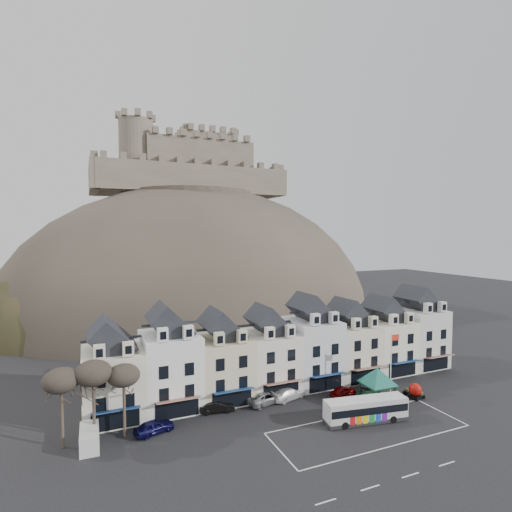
{
  "coord_description": "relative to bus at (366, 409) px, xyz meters",
  "views": [
    {
      "loc": [
        -26.5,
        -33.34,
        21.85
      ],
      "look_at": [
        -1.81,
        24.0,
        18.16
      ],
      "focal_mm": 28.0,
      "sensor_mm": 36.0,
      "label": 1
    }
  ],
  "objects": [
    {
      "name": "ground",
      "position": [
        -2.87,
        -2.84,
        -1.52
      ],
      "size": [
        300.0,
        300.0,
        0.0
      ],
      "primitive_type": "plane",
      "color": "black",
      "rests_on": "ground"
    },
    {
      "name": "car_maroon",
      "position": [
        1.93,
        7.08,
        -0.84
      ],
      "size": [
        4.25,
        2.56,
        1.36
      ],
      "primitive_type": "imported",
      "rotation": [
        0.0,
        0.0,
        1.83
      ],
      "color": "#5D0505",
      "rests_on": "ground"
    },
    {
      "name": "castle_hill",
      "position": [
        -1.62,
        66.11,
        -1.41
      ],
      "size": [
        100.0,
        76.0,
        68.0
      ],
      "color": "#3B372E",
      "rests_on": "ground"
    },
    {
      "name": "planter_east",
      "position": [
        10.13,
        4.11,
        -1.06
      ],
      "size": [
        0.98,
        0.67,
        0.95
      ],
      "rotation": [
        0.0,
        0.0,
        0.06
      ],
      "color": "black",
      "rests_on": "ground"
    },
    {
      "name": "townhouse_terrace",
      "position": [
        -2.72,
        13.13,
        3.78
      ],
      "size": [
        54.4,
        9.35,
        11.8
      ],
      "color": "white",
      "rests_on": "ground"
    },
    {
      "name": "car_silver",
      "position": [
        -8.47,
        9.16,
        -0.77
      ],
      "size": [
        5.73,
        3.73,
        1.49
      ],
      "primitive_type": "imported",
      "rotation": [
        0.0,
        0.0,
        1.83
      ],
      "color": "#929398",
      "rests_on": "ground"
    },
    {
      "name": "car_white",
      "position": [
        -5.27,
        9.16,
        -0.76
      ],
      "size": [
        5.63,
        3.46,
        1.52
      ],
      "primitive_type": "imported",
      "rotation": [
        0.0,
        0.0,
        1.84
      ],
      "color": "white",
      "rests_on": "ground"
    },
    {
      "name": "white_van",
      "position": [
        -29.37,
        6.66,
        -0.55
      ],
      "size": [
        1.9,
        4.25,
        1.93
      ],
      "rotation": [
        0.0,
        0.0,
        -0.01
      ],
      "color": "silver",
      "rests_on": "ground"
    },
    {
      "name": "planter_west",
      "position": [
        10.82,
        2.36,
        -1.03
      ],
      "size": [
        1.12,
        0.81,
        1.01
      ],
      "rotation": [
        0.0,
        0.0,
        -0.33
      ],
      "color": "black",
      "rests_on": "ground"
    },
    {
      "name": "tree_left_near",
      "position": [
        -25.87,
        7.66,
        5.04
      ],
      "size": [
        3.43,
        3.43,
        7.84
      ],
      "color": "#3A3125",
      "rests_on": "ground"
    },
    {
      "name": "bus_shelter",
      "position": [
        4.33,
        3.16,
        2.16
      ],
      "size": [
        7.46,
        7.46,
        4.74
      ],
      "rotation": [
        0.0,
        0.0,
        -0.03
      ],
      "color": "black",
      "rests_on": "ground"
    },
    {
      "name": "castle",
      "position": [
        -2.36,
        73.09,
        38.67
      ],
      "size": [
        50.2,
        22.2,
        22.0
      ],
      "color": "#655B4D",
      "rests_on": "ground"
    },
    {
      "name": "tree_left_mid",
      "position": [
        -28.87,
        7.66,
        5.72
      ],
      "size": [
        3.78,
        3.78,
        8.64
      ],
      "color": "#3A3125",
      "rests_on": "ground"
    },
    {
      "name": "car_charcoal",
      "position": [
        6.82,
        7.0,
        -0.75
      ],
      "size": [
        4.95,
        3.35,
        1.55
      ],
      "primitive_type": "imported",
      "rotation": [
        0.0,
        0.0,
        1.98
      ],
      "color": "black",
      "rests_on": "ground"
    },
    {
      "name": "red_buoy",
      "position": [
        10.16,
        2.63,
        -0.49
      ],
      "size": [
        1.66,
        1.66,
        2.02
      ],
      "rotation": [
        0.0,
        0.0,
        0.26
      ],
      "color": "black",
      "rests_on": "ground"
    },
    {
      "name": "bus",
      "position": [
        0.0,
        0.0,
        0.0
      ],
      "size": [
        9.98,
        3.79,
        2.75
      ],
      "rotation": [
        0.0,
        0.0,
        -0.16
      ],
      "color": "#262628",
      "rests_on": "ground"
    },
    {
      "name": "coach_bay_markings",
      "position": [
        -0.87,
        -1.59,
        -1.52
      ],
      "size": [
        22.0,
        7.5,
        0.01
      ],
      "primitive_type": "cube",
      "color": "silver",
      "rests_on": "ground"
    },
    {
      "name": "car_black",
      "position": [
        -15.03,
        9.16,
        -0.82
      ],
      "size": [
        4.46,
        2.17,
        1.41
      ],
      "primitive_type": "imported",
      "rotation": [
        0.0,
        0.0,
        1.41
      ],
      "color": "black",
      "rests_on": "ground"
    },
    {
      "name": "car_navy",
      "position": [
        -22.87,
        6.94,
        -0.78
      ],
      "size": [
        4.68,
        2.92,
        1.49
      ],
      "primitive_type": "imported",
      "rotation": [
        0.0,
        0.0,
        1.86
      ],
      "color": "#0B0B37",
      "rests_on": "ground"
    },
    {
      "name": "tree_left_far",
      "position": [
        -31.87,
        7.66,
        5.38
      ],
      "size": [
        3.61,
        3.61,
        8.24
      ],
      "color": "#3A3125",
      "rests_on": "ground"
    },
    {
      "name": "flagpole",
      "position": [
        7.0,
        3.66,
        3.54
      ],
      "size": [
        1.28,
        0.15,
        8.86
      ],
      "rotation": [
        0.0,
        0.0,
        -0.06
      ],
      "color": "silver",
      "rests_on": "ground"
    }
  ]
}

